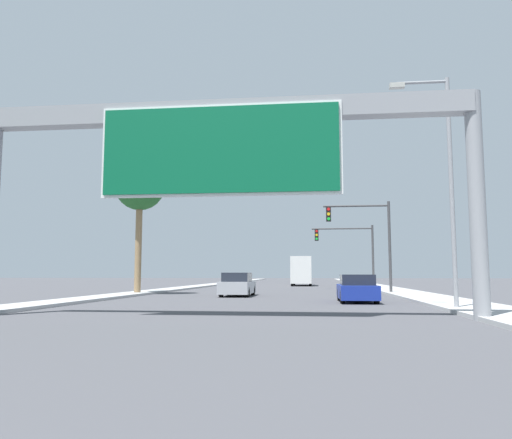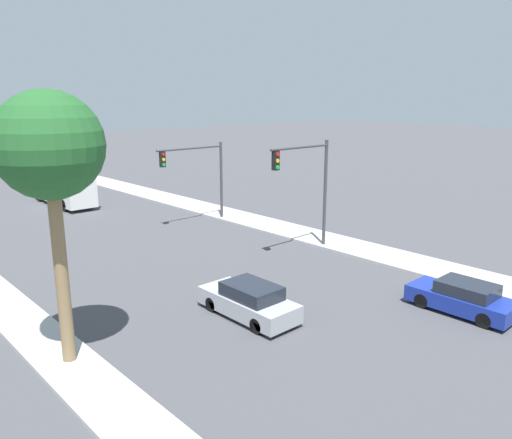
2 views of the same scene
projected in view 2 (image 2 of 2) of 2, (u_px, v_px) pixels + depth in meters
The scene contains 7 objects.
sidewalk_right at pixel (150, 194), 47.32m from camera, with size 3.00×120.00×0.15m.
car_mid_right at pixel (462, 298), 21.33m from camera, with size 1.83×4.38×1.39m.
car_far_left at pixel (249, 301), 20.90m from camera, with size 1.85×4.61×1.49m.
truck_box_primary at pixel (64, 186), 42.47m from camera, with size 2.32×8.36×3.34m.
traffic_light_near_intersection at pixel (310, 178), 28.98m from camera, with size 4.74×0.32×6.58m.
traffic_light_mid_block at pixel (201, 168), 35.92m from camera, with size 5.60×0.32×5.83m.
palm_tree_background at pixel (49, 149), 15.60m from camera, with size 3.47×3.47×9.28m.
Camera 2 is at (-14.78, 19.06, 8.98)m, focal length 35.00 mm.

